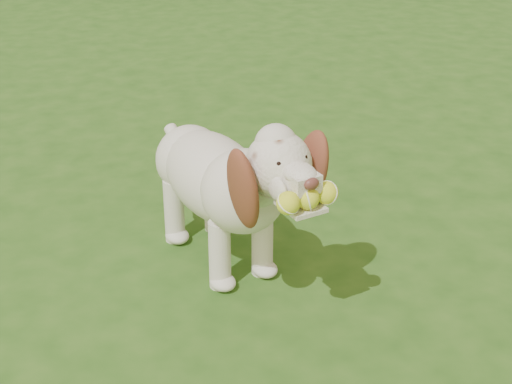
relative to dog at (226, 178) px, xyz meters
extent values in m
plane|color=#234E16|center=(-0.07, -0.03, -0.48)|extent=(80.00, 80.00, 0.00)
ellipsoid|color=silver|center=(-0.03, 0.12, -0.04)|extent=(0.59, 0.83, 0.40)
ellipsoid|color=silver|center=(0.05, -0.16, 0.00)|extent=(0.48, 0.48, 0.39)
ellipsoid|color=silver|center=(-0.11, 0.37, -0.05)|extent=(0.44, 0.44, 0.35)
cylinder|color=silver|center=(0.09, -0.30, 0.11)|extent=(0.28, 0.35, 0.30)
sphere|color=silver|center=(0.13, -0.44, 0.26)|extent=(0.34, 0.34, 0.27)
sphere|color=silver|center=(0.12, -0.42, 0.33)|extent=(0.22, 0.22, 0.18)
cube|color=silver|center=(0.17, -0.59, 0.25)|extent=(0.15, 0.19, 0.07)
ellipsoid|color=#592D28|center=(0.20, -0.67, 0.27)|extent=(0.07, 0.06, 0.05)
cube|color=silver|center=(0.18, -0.61, 0.14)|extent=(0.19, 0.21, 0.02)
ellipsoid|color=brown|center=(-0.03, -0.48, 0.18)|extent=(0.19, 0.29, 0.42)
ellipsoid|color=brown|center=(0.28, -0.39, 0.18)|extent=(0.21, 0.25, 0.42)
cylinder|color=silver|center=(-0.15, 0.52, -0.01)|extent=(0.12, 0.20, 0.15)
cylinder|color=silver|center=(-0.07, -0.17, -0.31)|extent=(0.13, 0.13, 0.34)
cylinder|color=silver|center=(0.15, -0.10, -0.31)|extent=(0.13, 0.13, 0.34)
cylinder|color=silver|center=(-0.21, 0.32, -0.31)|extent=(0.13, 0.13, 0.34)
cylinder|color=silver|center=(0.01, 0.38, -0.31)|extent=(0.13, 0.13, 0.34)
sphere|color=#D6EC2F|center=(0.11, -0.68, 0.20)|extent=(0.12, 0.12, 0.09)
sphere|color=#D6EC2F|center=(0.19, -0.65, 0.20)|extent=(0.12, 0.12, 0.09)
sphere|color=#D6EC2F|center=(0.28, -0.63, 0.20)|extent=(0.12, 0.12, 0.09)
camera|label=1|loc=(-0.65, -3.23, 1.57)|focal=55.00mm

